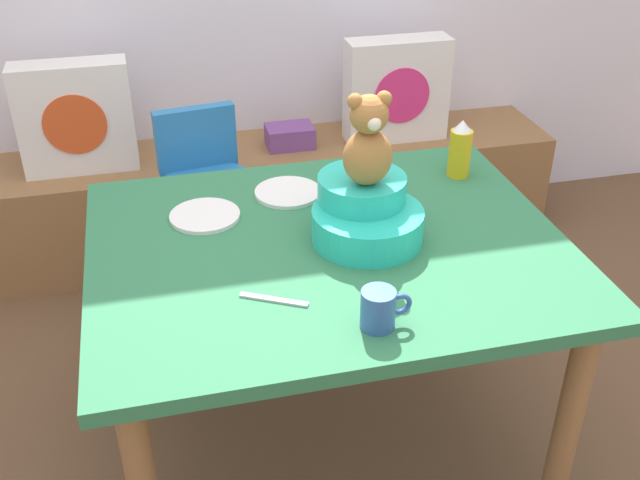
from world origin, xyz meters
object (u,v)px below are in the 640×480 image
Objects in this scene: pillow_floral_left at (76,118)px; infant_seat_teal at (366,213)px; cell_phone at (354,178)px; dinner_plate_near at (288,192)px; pillow_floral_right at (397,90)px; book_stack at (290,136)px; dinner_plate_far at (205,216)px; dining_table at (329,273)px; coffee_mug at (379,309)px; highchair at (208,189)px; teddy_bear at (368,142)px; ketchup_bottle at (460,150)px.

pillow_floral_left and infant_seat_teal have the same top height.
dinner_plate_near is at bearing 134.56° from cell_phone.
pillow_floral_right is at bearing 67.42° from infant_seat_teal.
book_stack is 1.29m from infant_seat_teal.
pillow_floral_right is 1.33× the size of infant_seat_teal.
infant_seat_teal is 2.29× the size of cell_phone.
book_stack is 1.17m from dinner_plate_far.
dining_table is at bearing -173.35° from infant_seat_teal.
dining_table is at bearing 93.11° from coffee_mug.
pillow_floral_right is 1.38m from dinner_plate_far.
dinner_plate_far is at bearing 153.60° from infant_seat_teal.
infant_seat_teal is (-0.05, -1.25, 0.31)m from book_stack.
highchair is 0.60m from dinner_plate_near.
coffee_mug is at bearing -86.89° from dining_table.
pillow_floral_left is at bearing 111.31° from dinner_plate_far.
highchair is (-0.40, -0.44, 0.02)m from book_stack.
pillow_floral_right is 0.35× the size of dining_table.
cell_phone is (0.22, 0.05, -0.00)m from dinner_plate_near.
dinner_plate_near is at bearing 18.14° from dinner_plate_far.
infant_seat_teal is 2.75× the size of coffee_mug.
ketchup_bottle is at bearing 36.52° from teddy_bear.
teddy_bear is at bearing -61.93° from dinner_plate_near.
highchair is (-0.25, 0.82, -0.12)m from dining_table.
highchair is at bearing 113.58° from teddy_bear.
ketchup_bottle is at bearing -0.00° from dinner_plate_near.
dinner_plate_far is (-0.80, -0.08, -0.08)m from ketchup_bottle.
dinner_plate_far is (-0.92, -1.02, 0.07)m from pillow_floral_right.
pillow_floral_left is 2.20× the size of dinner_plate_near.
dinner_plate_far is at bearing -113.70° from book_stack.
infant_seat_teal is (0.10, 0.01, 0.17)m from dining_table.
pillow_floral_left is at bearing 114.23° from coffee_mug.
book_stack is at bearing 85.48° from coffee_mug.
book_stack is 1.07m from ketchup_bottle.
book_stack is at bearing 87.91° from teddy_bear.
dinner_plate_near reaches higher than cell_phone.
pillow_floral_right reaches higher than dining_table.
highchair is (0.46, -0.42, -0.16)m from pillow_floral_left.
pillow_floral_left is 1.15m from dinner_plate_near.
ketchup_bottle is (0.35, -0.96, 0.32)m from book_stack.
book_stack is 1.67× the size of coffee_mug.
infant_seat_teal is at bearing 6.65° from dining_table.
highchair is 0.67m from cell_phone.
dinner_plate_far is (-0.41, 0.21, -0.27)m from teddy_bear.
infant_seat_teal is 1.32× the size of teddy_bear.
pillow_floral_left is 0.56× the size of highchair.
coffee_mug reaches higher than cell_phone.
dining_table is (-0.15, -1.26, 0.14)m from book_stack.
ketchup_bottle is at bearing 54.99° from coffee_mug.
highchair reaches higher than cell_phone.
ketchup_bottle is (1.20, -0.94, 0.15)m from pillow_floral_left.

